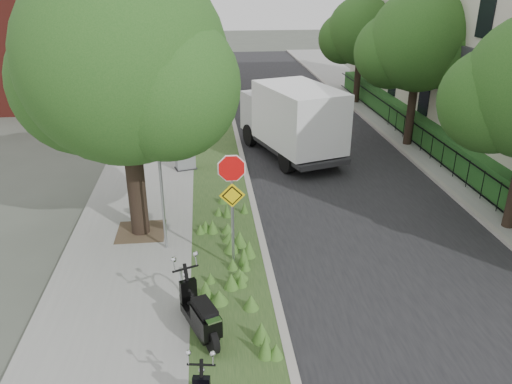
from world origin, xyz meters
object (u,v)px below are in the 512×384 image
at_px(sign_assembly, 232,189).
at_px(utility_cabinet, 185,156).
at_px(scooter_near, 202,320).
at_px(box_truck, 292,117).

xyz_separation_m(sign_assembly, utility_cabinet, (-1.40, 7.33, -1.70)).
xyz_separation_m(sign_assembly, scooter_near, (-0.82, -2.67, -1.75)).
bearing_deg(sign_assembly, scooter_near, -107.04).
bearing_deg(utility_cabinet, box_truck, 16.14).
bearing_deg(scooter_near, sign_assembly, 72.96).
bearing_deg(box_truck, sign_assembly, -109.20).
relative_size(sign_assembly, box_truck, 0.52).
distance_m(box_truck, utility_cabinet, 4.70).
distance_m(scooter_near, utility_cabinet, 10.02).
relative_size(box_truck, utility_cabinet, 5.79).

